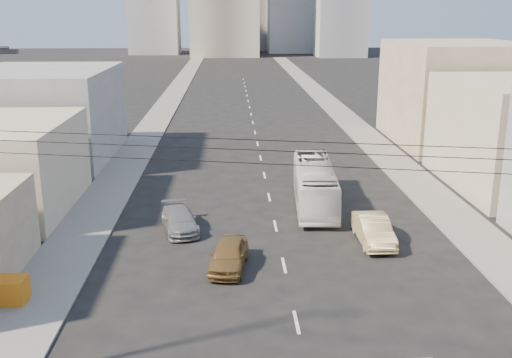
{
  "coord_description": "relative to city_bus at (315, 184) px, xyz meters",
  "views": [
    {
      "loc": [
        -2.76,
        -15.0,
        12.88
      ],
      "look_at": [
        -1.28,
        18.42,
        3.5
      ],
      "focal_mm": 42.0,
      "sensor_mm": 36.0,
      "label": 1
    }
  ],
  "objects": [
    {
      "name": "midrise_east",
      "position": [
        27.02,
        140.91,
        12.51
      ],
      "size": [
        14.0,
        14.0,
        28.0
      ],
      "primitive_type": "cube",
      "color": "#999BA1",
      "rests_on": "ground"
    },
    {
      "name": "lane_dashes",
      "position": [
        -2.98,
        28.91,
        -1.49
      ],
      "size": [
        0.15,
        104.0,
        0.01
      ],
      "color": "silver",
      "rests_on": "ground"
    },
    {
      "name": "crate_stack",
      "position": [
        -15.98,
        -13.84,
        -0.8
      ],
      "size": [
        1.8,
        1.2,
        1.14
      ],
      "color": "orange",
      "rests_on": "sidewalk_left"
    },
    {
      "name": "sedan_brown",
      "position": [
        -5.88,
        -10.34,
        -0.75
      ],
      "size": [
        2.37,
        4.58,
        1.49
      ],
      "primitive_type": "imported",
      "rotation": [
        0.0,
        0.0,
        -0.15
      ],
      "color": "brown",
      "rests_on": "ground"
    },
    {
      "name": "bldg_right_far",
      "position": [
        17.02,
        19.91,
        3.51
      ],
      "size": [
        12.0,
        16.0,
        10.0
      ],
      "primitive_type": "cube",
      "color": "gray",
      "rests_on": "ground"
    },
    {
      "name": "sidewalk_right",
      "position": [
        8.77,
        45.91,
        -1.43
      ],
      "size": [
        3.5,
        180.0,
        0.12
      ],
      "primitive_type": "cube",
      "color": "slate",
      "rests_on": "ground"
    },
    {
      "name": "overhead_wires",
      "position": [
        -2.98,
        -22.59,
        7.47
      ],
      "size": [
        23.01,
        5.02,
        0.72
      ],
      "color": "black",
      "rests_on": "ground"
    },
    {
      "name": "bldg_left_far",
      "position": [
        -22.48,
        14.91,
        2.51
      ],
      "size": [
        12.0,
        16.0,
        8.0
      ],
      "primitive_type": "cube",
      "color": "gray",
      "rests_on": "ground"
    },
    {
      "name": "sidewalk_left",
      "position": [
        -14.73,
        45.91,
        -1.43
      ],
      "size": [
        3.5,
        180.0,
        0.12
      ],
      "primitive_type": "cube",
      "color": "slate",
      "rests_on": "ground"
    },
    {
      "name": "sedan_grey",
      "position": [
        -8.87,
        -4.61,
        -0.82
      ],
      "size": [
        2.88,
        4.96,
        1.35
      ],
      "primitive_type": "imported",
      "rotation": [
        0.0,
        0.0,
        0.22
      ],
      "color": "slate",
      "rests_on": "ground"
    },
    {
      "name": "city_bus",
      "position": [
        0.0,
        0.0,
        0.0
      ],
      "size": [
        3.26,
        10.87,
        2.98
      ],
      "primitive_type": "imported",
      "rotation": [
        0.0,
        0.0,
        -0.07
      ],
      "color": "silver",
      "rests_on": "ground"
    },
    {
      "name": "sedan_tan",
      "position": [
        2.43,
        -7.11,
        -0.7
      ],
      "size": [
        1.71,
        4.84,
        1.59
      ],
      "primitive_type": "imported",
      "rotation": [
        0.0,
        0.0,
        0.01
      ],
      "color": "tan",
      "rests_on": "ground"
    }
  ]
}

